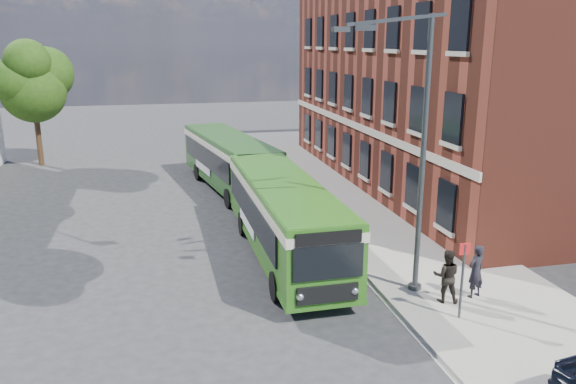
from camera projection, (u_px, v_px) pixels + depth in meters
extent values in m
plane|color=#29292B|center=(252.00, 283.00, 19.65)|extent=(120.00, 120.00, 0.00)
cube|color=gray|center=(361.00, 205.00, 28.69)|extent=(6.00, 48.00, 0.15)
cube|color=beige|center=(304.00, 211.00, 28.04)|extent=(0.12, 48.00, 0.01)
cube|color=maroon|center=(455.00, 80.00, 32.44)|extent=(12.00, 26.00, 12.00)
cube|color=beige|center=(355.00, 125.00, 31.74)|extent=(0.12, 26.00, 0.35)
cylinder|color=#3C3F41|center=(415.00, 288.00, 18.87)|extent=(0.44, 0.44, 0.30)
cylinder|color=#3C3F41|center=(423.00, 162.00, 17.74)|extent=(0.18, 0.18, 9.00)
cube|color=#3C3F41|center=(401.00, 19.00, 15.78)|extent=(2.58, 0.46, 0.37)
cube|color=#3C3F41|center=(385.00, 20.00, 16.91)|extent=(2.58, 0.46, 0.37)
cube|color=#3C3F41|center=(366.00, 28.00, 15.13)|extent=(0.55, 0.22, 0.16)
cube|color=#3C3F41|center=(341.00, 29.00, 17.16)|extent=(0.55, 0.22, 0.16)
cylinder|color=#3C3F41|center=(462.00, 284.00, 16.60)|extent=(0.08, 0.08, 2.50)
cube|color=red|center=(465.00, 249.00, 16.31)|extent=(0.35, 0.04, 0.35)
cube|color=#2B6519|center=(284.00, 212.00, 21.74)|extent=(2.63, 11.30, 2.45)
cube|color=#2B6519|center=(284.00, 243.00, 22.07)|extent=(2.67, 11.34, 0.14)
cube|color=black|center=(250.00, 210.00, 21.69)|extent=(0.19, 9.47, 1.10)
cube|color=black|center=(313.00, 205.00, 22.28)|extent=(0.19, 9.47, 1.10)
cube|color=beige|center=(284.00, 192.00, 21.52)|extent=(2.69, 11.36, 0.32)
cube|color=#2B6519|center=(284.00, 183.00, 21.43)|extent=(2.53, 11.20, 0.12)
cube|color=black|center=(328.00, 262.00, 16.38)|extent=(2.15, 0.10, 1.05)
cube|color=black|center=(329.00, 238.00, 16.17)|extent=(2.00, 0.10, 0.38)
cube|color=black|center=(328.00, 294.00, 16.63)|extent=(1.90, 0.10, 0.55)
sphere|color=silver|center=(300.00, 297.00, 16.45)|extent=(0.26, 0.26, 0.26)
sphere|color=silver|center=(355.00, 291.00, 16.84)|extent=(0.26, 0.26, 0.26)
cube|color=black|center=(257.00, 174.00, 26.99)|extent=(2.00, 0.10, 0.90)
cube|color=white|center=(247.00, 222.00, 22.54)|extent=(0.08, 3.20, 0.45)
cylinder|color=black|center=(276.00, 286.00, 18.20)|extent=(0.29, 1.00, 1.00)
cylinder|color=black|center=(344.00, 279.00, 18.74)|extent=(0.29, 1.00, 1.00)
cylinder|color=black|center=(243.00, 224.00, 24.46)|extent=(0.29, 1.00, 1.00)
cylinder|color=black|center=(295.00, 220.00, 25.00)|extent=(0.29, 1.00, 1.00)
cube|color=#22501B|center=(229.00, 158.00, 31.85)|extent=(4.31, 11.35, 2.45)
cube|color=#22501B|center=(230.00, 180.00, 32.18)|extent=(4.36, 11.39, 0.14)
cube|color=black|center=(206.00, 157.00, 31.61)|extent=(1.62, 9.17, 1.10)
cube|color=black|center=(249.00, 153.00, 32.56)|extent=(1.62, 9.17, 1.10)
cube|color=#F6ECCB|center=(229.00, 144.00, 31.63)|extent=(4.38, 11.42, 0.32)
cube|color=#22501B|center=(228.00, 137.00, 31.54)|extent=(4.20, 11.23, 0.12)
cube|color=black|center=(263.00, 176.00, 26.84)|extent=(2.13, 0.44, 1.05)
cube|color=black|center=(263.00, 161.00, 26.63)|extent=(1.99, 0.41, 0.38)
cube|color=black|center=(263.00, 196.00, 27.09)|extent=(1.89, 0.40, 0.55)
sphere|color=silver|center=(246.00, 198.00, 26.79)|extent=(0.26, 0.26, 0.26)
sphere|color=silver|center=(279.00, 194.00, 27.42)|extent=(0.26, 0.26, 0.26)
cube|color=black|center=(204.00, 139.00, 36.76)|extent=(1.99, 0.41, 0.90)
cube|color=white|center=(203.00, 167.00, 32.42)|extent=(0.57, 3.16, 0.45)
cylinder|color=black|center=(229.00, 198.00, 28.41)|extent=(0.44, 1.03, 1.00)
cylinder|color=black|center=(272.00, 194.00, 29.28)|extent=(0.44, 1.03, 1.00)
cylinder|color=black|center=(198.00, 172.00, 34.19)|extent=(0.44, 1.03, 1.00)
cylinder|color=black|center=(235.00, 169.00, 35.06)|extent=(0.44, 1.03, 1.00)
imported|color=black|center=(476.00, 271.00, 18.05)|extent=(0.75, 0.62, 1.78)
imported|color=black|center=(446.00, 276.00, 17.73)|extent=(1.04, 0.94, 1.74)
cylinder|color=#352313|center=(39.00, 139.00, 37.93)|extent=(0.36, 0.36, 3.57)
sphere|color=#244310|center=(33.00, 91.00, 37.08)|extent=(4.22, 4.22, 4.22)
sphere|color=#244310|center=(46.00, 74.00, 37.60)|extent=(3.57, 3.57, 3.57)
sphere|color=#244310|center=(18.00, 81.00, 36.22)|extent=(3.25, 3.25, 3.25)
sphere|color=#244310|center=(27.00, 62.00, 35.83)|extent=(2.92, 2.92, 2.92)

